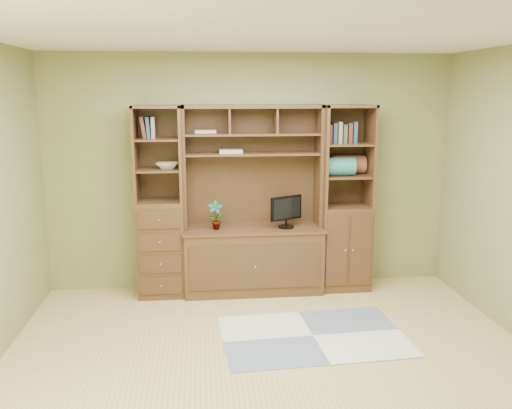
{
  "coord_description": "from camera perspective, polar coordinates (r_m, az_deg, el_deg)",
  "views": [
    {
      "loc": [
        -0.56,
        -3.97,
        2.19
      ],
      "look_at": [
        -0.02,
        1.2,
        1.1
      ],
      "focal_mm": 38.0,
      "sensor_mm": 36.0,
      "label": 1
    }
  ],
  "objects": [
    {
      "name": "bowl",
      "position": [
        5.81,
        -9.32,
        4.06
      ],
      "size": [
        0.24,
        0.24,
        0.06
      ],
      "primitive_type": "imported",
      "color": "silver",
      "rests_on": "left_tower"
    },
    {
      "name": "blanket_red",
      "position": [
        6.1,
        9.64,
        4.17
      ],
      "size": [
        0.37,
        0.21,
        0.21
      ],
      "primitive_type": "cube",
      "color": "brown",
      "rests_on": "right_tower"
    },
    {
      "name": "right_tower",
      "position": [
        6.08,
        9.34,
        0.62
      ],
      "size": [
        0.55,
        0.45,
        2.05
      ],
      "primitive_type": "cube",
      "color": "#492E19",
      "rests_on": "ground"
    },
    {
      "name": "rug",
      "position": [
        5.1,
        6.02,
        -13.59
      ],
      "size": [
        1.71,
        1.2,
        0.01
      ],
      "primitive_type": "cube",
      "rotation": [
        0.0,
        0.0,
        0.06
      ],
      "color": "#A5ABAB",
      "rests_on": "ground"
    },
    {
      "name": "center_hutch",
      "position": [
        5.85,
        -0.29,
        0.35
      ],
      "size": [
        1.54,
        0.53,
        2.05
      ],
      "primitive_type": "cube",
      "color": "#492E19",
      "rests_on": "ground"
    },
    {
      "name": "magazines",
      "position": [
        5.84,
        -2.68,
        5.63
      ],
      "size": [
        0.25,
        0.18,
        0.04
      ],
      "primitive_type": "cube",
      "color": "#B2A898",
      "rests_on": "center_hutch"
    },
    {
      "name": "orchid",
      "position": [
        5.82,
        -4.28,
        -1.14
      ],
      "size": [
        0.16,
        0.11,
        0.31
      ],
      "primitive_type": "imported",
      "color": "brown",
      "rests_on": "center_hutch"
    },
    {
      "name": "room",
      "position": [
        4.11,
        1.99,
        -0.67
      ],
      "size": [
        4.6,
        4.1,
        2.64
      ],
      "color": "tan",
      "rests_on": "ground"
    },
    {
      "name": "blanket_teal",
      "position": [
        5.94,
        8.67,
        3.97
      ],
      "size": [
        0.35,
        0.2,
        0.2
      ],
      "primitive_type": "cube",
      "color": "#296D66",
      "rests_on": "right_tower"
    },
    {
      "name": "monitor",
      "position": [
        5.87,
        3.2,
        -0.16
      ],
      "size": [
        0.43,
        0.34,
        0.48
      ],
      "primitive_type": "cube",
      "rotation": [
        0.0,
        0.0,
        0.47
      ],
      "color": "black",
      "rests_on": "center_hutch"
    },
    {
      "name": "left_tower",
      "position": [
        5.88,
        -10.07,
        0.22
      ],
      "size": [
        0.5,
        0.45,
        2.05
      ],
      "primitive_type": "cube",
      "color": "#492E19",
      "rests_on": "ground"
    }
  ]
}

